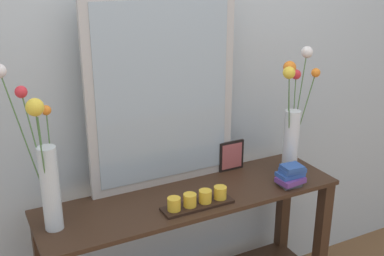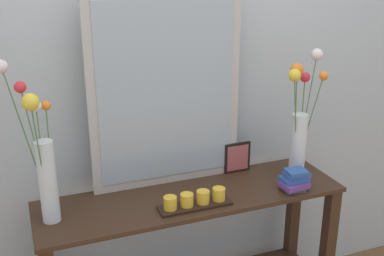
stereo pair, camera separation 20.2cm
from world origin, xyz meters
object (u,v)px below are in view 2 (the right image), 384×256
object	(u,v)px
mirror_leaning	(166,92)
book_stack	(295,180)
vase_right	(300,124)
tall_vase_left	(42,160)
candle_tray	(195,201)
console_table	(192,252)
picture_frame_small	(237,157)

from	to	relation	value
mirror_leaning	book_stack	world-z (taller)	mirror_leaning
vase_right	book_stack	bearing A→B (deg)	-125.28
tall_vase_left	candle_tray	bearing A→B (deg)	-10.36
mirror_leaning	tall_vase_left	distance (m)	0.61
vase_right	console_table	bearing A→B (deg)	-179.43
candle_tray	console_table	bearing A→B (deg)	75.55
tall_vase_left	console_table	bearing A→B (deg)	-0.32
candle_tray	mirror_leaning	bearing A→B (deg)	96.81
tall_vase_left	vase_right	size ratio (longest dim) A/B	1.07
mirror_leaning	candle_tray	size ratio (longest dim) A/B	2.78
mirror_leaning	console_table	bearing A→B (deg)	-70.13
vase_right	book_stack	world-z (taller)	vase_right
vase_right	book_stack	distance (m)	0.27
console_table	picture_frame_small	xyz separation A→B (m)	(0.30, 0.15, 0.38)
tall_vase_left	vase_right	distance (m)	1.17
picture_frame_small	console_table	bearing A→B (deg)	-153.47
book_stack	candle_tray	bearing A→B (deg)	177.98
tall_vase_left	book_stack	bearing A→B (deg)	-6.66
console_table	mirror_leaning	distance (m)	0.76
console_table	book_stack	world-z (taller)	book_stack
console_table	vase_right	xyz separation A→B (m)	(0.54, 0.01, 0.57)
mirror_leaning	tall_vase_left	bearing A→B (deg)	-164.07
console_table	book_stack	distance (m)	0.58
book_stack	console_table	bearing A→B (deg)	164.99
console_table	mirror_leaning	world-z (taller)	mirror_leaning
console_table	vase_right	distance (m)	0.79
tall_vase_left	candle_tray	world-z (taller)	tall_vase_left
console_table	candle_tray	bearing A→B (deg)	-104.45
vase_right	book_stack	size ratio (longest dim) A/B	4.34
console_table	tall_vase_left	size ratio (longest dim) A/B	2.13
console_table	candle_tray	xyz separation A→B (m)	(-0.03, -0.10, 0.33)
mirror_leaning	picture_frame_small	bearing A→B (deg)	-2.57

